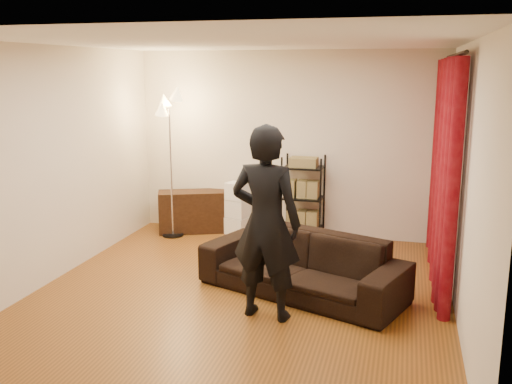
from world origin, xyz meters
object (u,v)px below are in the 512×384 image
(media_cabinet, at_px, (195,211))
(wire_shelf, at_px, (303,198))
(sofa, at_px, (302,264))
(person, at_px, (266,223))
(floor_lamp, at_px, (171,166))
(storage_boxes, at_px, (237,208))

(media_cabinet, relative_size, wire_shelf, 0.88)
(sofa, height_order, media_cabinet, sofa)
(person, xyz_separation_m, media_cabinet, (-1.78, 2.68, -0.65))
(floor_lamp, bearing_deg, wire_shelf, 10.77)
(person, xyz_separation_m, wire_shelf, (-0.12, 2.73, -0.36))
(sofa, distance_m, media_cabinet, 2.84)
(person, height_order, storage_boxes, person)
(sofa, distance_m, storage_boxes, 2.42)
(storage_boxes, xyz_separation_m, wire_shelf, (0.99, 0.03, 0.22))
(person, distance_m, floor_lamp, 3.11)
(sofa, relative_size, storage_boxes, 2.86)
(sofa, bearing_deg, media_cabinet, 155.93)
(wire_shelf, bearing_deg, floor_lamp, -175.65)
(sofa, xyz_separation_m, storage_boxes, (-1.35, 2.01, 0.07))
(person, relative_size, wire_shelf, 1.58)
(sofa, distance_m, floor_lamp, 2.90)
(wire_shelf, height_order, floor_lamp, floor_lamp)
(person, distance_m, media_cabinet, 3.28)
(person, height_order, wire_shelf, person)
(person, bearing_deg, floor_lamp, -43.27)
(storage_boxes, bearing_deg, media_cabinet, -178.28)
(media_cabinet, distance_m, wire_shelf, 1.68)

